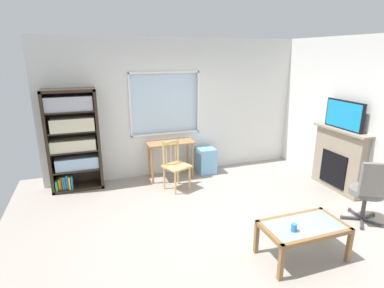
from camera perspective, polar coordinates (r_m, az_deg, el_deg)
name	(u,v)px	position (r m, az deg, el deg)	size (l,w,h in m)	color
ground	(221,225)	(4.68, 5.39, -14.85)	(6.22, 5.58, 0.02)	#9E9389
wall_back_with_window	(177,108)	(6.24, -2.79, 6.69)	(5.22, 0.15, 2.72)	silver
wall_right	(373,122)	(5.77, 30.78, 3.62)	(0.12, 4.78, 2.72)	silver
bookshelf	(73,137)	(5.85, -21.40, 1.16)	(0.90, 0.38, 1.84)	#2D2319
desk_under_window	(171,149)	(6.02, -4.05, -0.88)	(0.91, 0.41, 0.76)	#A37547
wooden_chair	(175,165)	(5.59, -3.12, -3.95)	(0.55, 0.53, 0.90)	tan
plastic_drawer_unit	(206,160)	(6.41, 2.61, -3.04)	(0.35, 0.40, 0.54)	#72ADDB
fireplace	(338,159)	(6.13, 25.73, -2.63)	(0.26, 1.16, 1.15)	gray
tv	(344,115)	(5.92, 26.61, 4.89)	(0.06, 0.80, 0.50)	black
office_chair	(370,189)	(5.11, 30.31, -7.33)	(0.60, 0.62, 1.00)	slate
coffee_table	(303,230)	(4.06, 20.10, -14.83)	(1.01, 0.57, 0.45)	#8C9E99
sippy_cup	(294,227)	(3.84, 18.55, -14.60)	(0.07, 0.07, 0.09)	#337FD6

